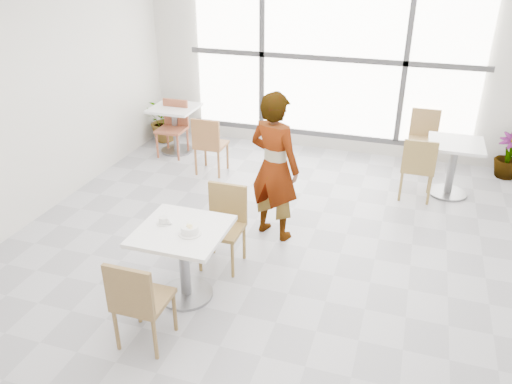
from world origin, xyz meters
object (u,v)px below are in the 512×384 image
(bg_chair_left_far, at_px, (174,124))
(bg_chair_right_far, at_px, (423,135))
(oatmeal_bowl, at_px, (190,230))
(chair_near, at_px, (138,299))
(main_table, at_px, (183,250))
(coffee_cup, at_px, (163,221))
(bg_table_right, at_px, (453,161))
(bg_chair_left_near, at_px, (209,142))
(plant_left, at_px, (165,120))
(person, at_px, (274,167))
(plant_right, at_px, (509,156))
(chair_far, at_px, (225,220))
(bg_table_left, at_px, (175,123))
(bg_chair_right_near, at_px, (418,165))

(bg_chair_left_far, relative_size, bg_chair_right_far, 1.00)
(oatmeal_bowl, distance_m, bg_chair_right_far, 4.51)
(bg_chair_left_far, bearing_deg, chair_near, -67.60)
(main_table, height_order, coffee_cup, coffee_cup)
(bg_table_right, distance_m, bg_chair_left_near, 3.37)
(plant_left, bearing_deg, bg_chair_left_far, -49.91)
(oatmeal_bowl, bearing_deg, chair_near, -103.31)
(person, relative_size, plant_right, 2.55)
(chair_near, distance_m, bg_chair_right_far, 5.20)
(plant_right, bearing_deg, chair_far, -133.61)
(chair_near, xyz_separation_m, oatmeal_bowl, (0.16, 0.69, 0.29))
(chair_far, bearing_deg, bg_table_right, 46.46)
(bg_table_left, distance_m, bg_chair_left_far, 0.10)
(main_table, relative_size, bg_chair_right_far, 0.92)
(person, xyz_separation_m, plant_right, (2.78, 2.58, -0.52))
(person, distance_m, plant_left, 3.59)
(coffee_cup, distance_m, bg_chair_left_near, 2.79)
(chair_near, bearing_deg, main_table, -94.43)
(person, bearing_deg, oatmeal_bowl, 94.83)
(chair_near, xyz_separation_m, plant_right, (3.33, 4.70, -0.16))
(main_table, relative_size, plant_left, 1.09)
(bg_chair_right_near, xyz_separation_m, bg_chair_right_far, (0.03, 1.20, 0.00))
(chair_near, relative_size, person, 0.51)
(bg_chair_left_far, bearing_deg, bg_chair_right_far, 10.39)
(bg_table_left, relative_size, bg_chair_right_far, 0.86)
(oatmeal_bowl, distance_m, bg_chair_right_near, 3.45)
(main_table, xyz_separation_m, coffee_cup, (-0.20, 0.04, 0.26))
(coffee_cup, distance_m, bg_table_left, 3.71)
(chair_near, height_order, chair_far, same)
(chair_near, bearing_deg, chair_far, -98.25)
(bg_chair_left_far, bearing_deg, plant_right, 7.41)
(chair_near, relative_size, plant_left, 1.18)
(bg_table_right, height_order, plant_right, bg_table_right)
(main_table, relative_size, chair_far, 0.92)
(person, relative_size, bg_table_right, 2.30)
(coffee_cup, bearing_deg, chair_far, 61.31)
(oatmeal_bowl, relative_size, bg_chair_right_far, 0.24)
(bg_table_left, xyz_separation_m, plant_left, (-0.38, 0.39, -0.12))
(chair_near, height_order, bg_chair_left_near, same)
(person, distance_m, bg_chair_right_far, 3.08)
(person, height_order, bg_chair_right_near, person)
(bg_table_left, bearing_deg, bg_chair_left_far, -77.72)
(coffee_cup, xyz_separation_m, person, (0.69, 1.34, 0.08))
(main_table, height_order, bg_table_right, same)
(chair_far, height_order, oatmeal_bowl, chair_far)
(bg_chair_left_far, bearing_deg, oatmeal_bowl, -61.36)
(bg_table_right, bearing_deg, coffee_cup, -130.89)
(chair_far, bearing_deg, chair_near, -98.25)
(bg_chair_left_near, relative_size, bg_chair_right_far, 1.00)
(main_table, xyz_separation_m, bg_chair_left_near, (-0.88, 2.73, -0.02))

